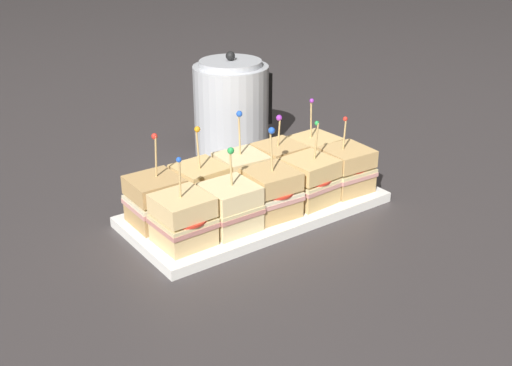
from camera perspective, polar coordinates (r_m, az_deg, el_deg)
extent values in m
plane|color=#383333|center=(1.17, 0.00, -2.72)|extent=(6.00, 6.00, 0.00)
cube|color=white|center=(1.17, 0.00, -2.50)|extent=(0.47, 0.22, 0.01)
cube|color=white|center=(1.16, 0.00, -2.11)|extent=(0.47, 0.22, 0.01)
cube|color=#DBB77A|center=(1.04, -6.45, -4.48)|extent=(0.08, 0.08, 0.03)
cube|color=tan|center=(1.03, -6.50, -3.51)|extent=(0.09, 0.09, 0.01)
cube|color=beige|center=(1.03, -6.52, -3.16)|extent=(0.09, 0.09, 0.01)
cylinder|color=red|center=(1.01, -6.13, -3.20)|extent=(0.06, 0.06, 0.00)
cube|color=#E8C281|center=(1.02, -6.58, -2.00)|extent=(0.08, 0.08, 0.03)
cylinder|color=tan|center=(0.99, -6.77, 0.14)|extent=(0.00, 0.01, 0.07)
sphere|color=blue|center=(0.98, -6.88, 2.06)|extent=(0.01, 0.01, 0.01)
cube|color=beige|center=(1.08, -2.31, -3.23)|extent=(0.08, 0.08, 0.03)
cube|color=tan|center=(1.07, -2.32, -2.28)|extent=(0.09, 0.09, 0.01)
cube|color=beige|center=(1.07, -2.33, -1.94)|extent=(0.08, 0.08, 0.01)
cube|color=beige|center=(1.06, -2.35, -1.01)|extent=(0.08, 0.08, 0.03)
cylinder|color=tan|center=(1.04, -2.23, 1.13)|extent=(0.00, 0.01, 0.07)
sphere|color=green|center=(1.03, -2.26, 2.88)|extent=(0.01, 0.01, 0.01)
cube|color=tan|center=(1.12, 1.38, -1.99)|extent=(0.09, 0.09, 0.03)
cube|color=tan|center=(1.12, 1.39, -1.07)|extent=(0.09, 0.09, 0.01)
cube|color=beige|center=(1.11, 1.39, -0.74)|extent=(0.09, 0.09, 0.01)
cylinder|color=red|center=(1.10, 1.85, -0.75)|extent=(0.06, 0.06, 0.00)
cube|color=tan|center=(1.10, 1.40, 0.35)|extent=(0.09, 0.09, 0.03)
cylinder|color=tan|center=(1.08, 1.25, 2.63)|extent=(0.00, 0.01, 0.08)
sphere|color=blue|center=(1.07, 1.27, 4.65)|extent=(0.01, 0.01, 0.01)
cube|color=tan|center=(1.17, 4.74, -0.87)|extent=(0.09, 0.09, 0.03)
cube|color=tan|center=(1.17, 4.77, 0.02)|extent=(0.09, 0.09, 0.01)
cube|color=beige|center=(1.16, 4.79, 0.34)|extent=(0.09, 0.09, 0.01)
cylinder|color=red|center=(1.15, 5.26, 0.34)|extent=(0.06, 0.06, 0.00)
cube|color=#E0B771|center=(1.15, 4.83, 1.39)|extent=(0.09, 0.09, 0.03)
cylinder|color=tan|center=(1.14, 5.37, 3.49)|extent=(0.00, 0.01, 0.08)
sphere|color=green|center=(1.12, 5.44, 5.31)|extent=(0.01, 0.01, 0.01)
cube|color=tan|center=(1.23, 7.94, 0.13)|extent=(0.09, 0.09, 0.03)
cube|color=tan|center=(1.22, 8.00, 0.99)|extent=(0.09, 0.09, 0.01)
cube|color=beige|center=(1.22, 8.02, 1.30)|extent=(0.09, 0.09, 0.01)
cylinder|color=red|center=(1.21, 8.50, 1.31)|extent=(0.05, 0.05, 0.00)
cube|color=tan|center=(1.21, 8.08, 2.31)|extent=(0.09, 0.09, 0.03)
cylinder|color=tan|center=(1.19, 7.85, 4.11)|extent=(0.00, 0.01, 0.07)
sphere|color=red|center=(1.18, 7.95, 5.67)|extent=(0.01, 0.01, 0.01)
cube|color=tan|center=(1.11, -8.87, -2.71)|extent=(0.08, 0.08, 0.03)
cube|color=tan|center=(1.10, -8.94, -1.79)|extent=(0.09, 0.09, 0.01)
cube|color=beige|center=(1.10, -8.96, -1.45)|extent=(0.09, 0.09, 0.01)
cylinder|color=red|center=(1.08, -8.63, -1.47)|extent=(0.05, 0.05, 0.00)
cube|color=tan|center=(1.09, -9.04, -0.35)|extent=(0.08, 0.08, 0.03)
cylinder|color=tan|center=(1.07, -8.88, 2.10)|extent=(0.00, 0.01, 0.08)
sphere|color=red|center=(1.06, -9.02, 4.12)|extent=(0.01, 0.01, 0.01)
cube|color=tan|center=(1.15, -4.92, -1.54)|extent=(0.09, 0.09, 0.03)
cube|color=tan|center=(1.14, -4.95, -0.64)|extent=(0.09, 0.09, 0.01)
cube|color=beige|center=(1.14, -4.96, -0.31)|extent=(0.09, 0.09, 0.01)
cylinder|color=red|center=(1.12, -4.59, -0.32)|extent=(0.06, 0.06, 0.00)
cube|color=#E0B771|center=(1.13, -5.01, 0.76)|extent=(0.09, 0.09, 0.03)
cylinder|color=tan|center=(1.10, -5.17, 2.83)|extent=(0.00, 0.01, 0.08)
sphere|color=orange|center=(1.09, -5.24, 4.78)|extent=(0.01, 0.01, 0.01)
cube|color=beige|center=(1.19, -1.28, -0.47)|extent=(0.09, 0.09, 0.03)
cube|color=tan|center=(1.18, -1.29, 0.41)|extent=(0.09, 0.09, 0.01)
cube|color=beige|center=(1.18, -1.29, 0.73)|extent=(0.09, 0.09, 0.01)
cylinder|color=red|center=(1.17, -0.89, 0.74)|extent=(0.06, 0.06, 0.00)
cube|color=beige|center=(1.17, -1.30, 1.77)|extent=(0.09, 0.09, 0.03)
cylinder|color=tan|center=(1.15, -1.66, 4.11)|extent=(0.00, 0.01, 0.09)
sphere|color=blue|center=(1.14, -1.68, 6.12)|extent=(0.01, 0.01, 0.01)
cube|color=tan|center=(1.24, 2.06, 0.53)|extent=(0.08, 0.08, 0.03)
cube|color=#B26B60|center=(1.23, 2.07, 1.38)|extent=(0.09, 0.09, 0.01)
cube|color=beige|center=(1.23, 2.08, 1.68)|extent=(0.09, 0.09, 0.01)
cylinder|color=red|center=(1.21, 2.50, 1.70)|extent=(0.06, 0.06, 0.00)
cube|color=tan|center=(1.22, 2.09, 2.69)|extent=(0.08, 0.08, 0.03)
cylinder|color=tan|center=(1.20, 2.04, 4.36)|extent=(0.00, 0.01, 0.07)
sphere|color=purple|center=(1.19, 2.07, 5.82)|extent=(0.01, 0.01, 0.01)
cube|color=tan|center=(1.29, 5.19, 1.47)|extent=(0.09, 0.09, 0.03)
cube|color=tan|center=(1.28, 5.22, 2.29)|extent=(0.09, 0.09, 0.01)
cube|color=beige|center=(1.28, 5.23, 2.59)|extent=(0.09, 0.09, 0.01)
cube|color=#E0B771|center=(1.27, 5.27, 3.39)|extent=(0.09, 0.09, 0.03)
cylinder|color=tan|center=(1.26, 4.91, 5.49)|extent=(0.00, 0.01, 0.09)
sphere|color=purple|center=(1.24, 4.98, 7.30)|extent=(0.01, 0.01, 0.01)
cylinder|color=#B7BABF|center=(1.42, -2.21, 6.51)|extent=(0.16, 0.16, 0.20)
cylinder|color=#B7BABF|center=(1.39, -2.28, 10.59)|extent=(0.14, 0.14, 0.01)
sphere|color=black|center=(1.39, -2.29, 11.23)|extent=(0.02, 0.02, 0.02)
cube|color=black|center=(1.47, 0.86, 7.53)|extent=(0.02, 0.02, 0.12)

